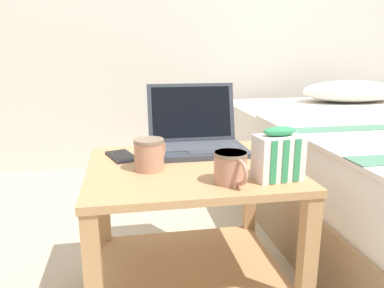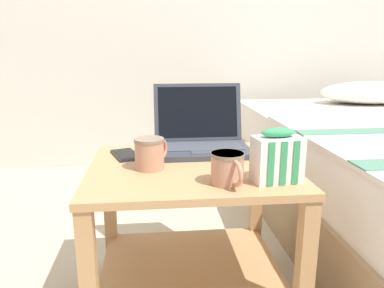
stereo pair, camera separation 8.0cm
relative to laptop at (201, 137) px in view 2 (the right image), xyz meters
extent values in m
ellipsoid|color=silver|center=(1.21, 0.93, 0.04)|extent=(0.67, 0.36, 0.14)
cube|color=tan|center=(-0.06, -0.19, -0.06)|extent=(0.64, 0.55, 0.02)
cube|color=tan|center=(-0.06, -0.19, -0.42)|extent=(0.60, 0.51, 0.02)
cube|color=tan|center=(0.23, -0.44, -0.30)|extent=(0.04, 0.04, 0.47)
cube|color=tan|center=(-0.35, 0.06, -0.30)|extent=(0.04, 0.04, 0.47)
cube|color=tan|center=(0.23, 0.06, -0.30)|extent=(0.04, 0.04, 0.47)
cube|color=#333842|center=(0.00, -0.05, -0.04)|extent=(0.33, 0.22, 0.02)
cube|color=#424751|center=(0.00, -0.03, -0.03)|extent=(0.28, 0.12, 0.00)
cube|color=#424751|center=(0.00, -0.11, -0.03)|extent=(0.09, 0.05, 0.00)
cube|color=#333842|center=(0.00, 0.09, 0.08)|extent=(0.33, 0.06, 0.21)
cube|color=black|center=(0.00, 0.09, 0.08)|extent=(0.30, 0.05, 0.19)
cube|color=red|center=(0.08, 0.10, 0.06)|extent=(0.03, 0.01, 0.04)
cube|color=orange|center=(0.03, 0.11, 0.12)|extent=(0.04, 0.01, 0.05)
cube|color=silver|center=(-0.06, 0.11, 0.11)|extent=(0.03, 0.01, 0.05)
cube|color=silver|center=(-0.04, 0.09, 0.05)|extent=(0.02, 0.01, 0.02)
cylinder|color=tan|center=(-0.18, -0.21, 0.00)|extent=(0.09, 0.09, 0.10)
cylinder|color=#7F6B56|center=(-0.18, -0.21, 0.04)|extent=(0.09, 0.09, 0.01)
cylinder|color=black|center=(-0.18, -0.21, 0.03)|extent=(0.08, 0.08, 0.01)
torus|color=tan|center=(-0.15, -0.17, 0.00)|extent=(0.06, 0.07, 0.08)
cylinder|color=tan|center=(0.03, -0.37, 0.00)|extent=(0.09, 0.09, 0.09)
cylinder|color=#7F6B56|center=(0.03, -0.37, 0.03)|extent=(0.09, 0.09, 0.01)
cylinder|color=black|center=(0.03, -0.37, 0.03)|extent=(0.08, 0.08, 0.01)
torus|color=tan|center=(0.04, -0.41, 0.00)|extent=(0.03, 0.07, 0.07)
cube|color=white|center=(0.17, -0.36, 0.02)|extent=(0.14, 0.09, 0.13)
cube|color=#338C59|center=(0.13, -0.40, 0.02)|extent=(0.02, 0.00, 0.12)
cube|color=#338C59|center=(0.17, -0.40, 0.02)|extent=(0.02, 0.00, 0.12)
cube|color=#338C59|center=(0.21, -0.40, 0.02)|extent=(0.02, 0.00, 0.12)
ellipsoid|color=#338C59|center=(0.17, -0.36, 0.09)|extent=(0.10, 0.06, 0.03)
cube|color=black|center=(-0.27, -0.06, -0.04)|extent=(0.12, 0.16, 0.01)
cube|color=black|center=(-0.27, -0.06, -0.04)|extent=(0.10, 0.14, 0.00)
camera|label=1|loc=(-0.25, -1.30, 0.31)|focal=35.00mm
camera|label=2|loc=(-0.17, -1.31, 0.31)|focal=35.00mm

